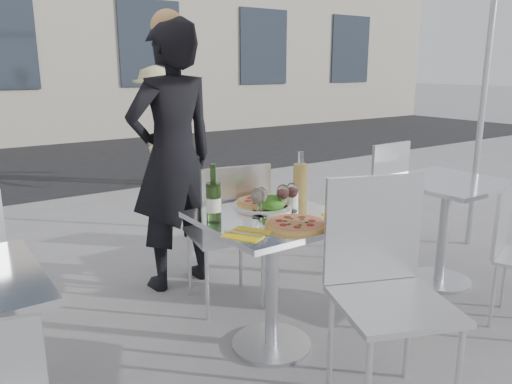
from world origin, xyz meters
TOP-DOWN VIEW (x-y plane):
  - ground at (0.00, 0.00)m, footprint 80.00×80.00m
  - street_asphalt at (0.00, 6.50)m, footprint 24.00×5.00m
  - main_table at (0.00, 0.00)m, footprint 0.72×0.72m
  - side_table_right at (1.50, 0.00)m, footprint 0.72×0.72m
  - chair_far at (0.05, 0.51)m, footprint 0.51×0.52m
  - chair_near at (0.16, -0.62)m, footprint 0.61×0.62m
  - side_chair_rfar at (1.56, 0.67)m, footprint 0.44×0.45m
  - woman_diner at (-0.05, 1.06)m, footprint 0.70×0.50m
  - pedestrian_b at (1.14, 4.04)m, footprint 0.97×1.14m
  - pizza_near at (-0.00, -0.19)m, footprint 0.30×0.30m
  - pizza_far at (0.07, 0.20)m, footprint 0.32×0.32m
  - salad_plate at (0.06, 0.09)m, footprint 0.22×0.22m
  - wine_bottle at (-0.30, 0.09)m, footprint 0.07×0.07m
  - carafe at (0.31, 0.15)m, footprint 0.08×0.08m
  - sugar_shaker at (0.21, 0.09)m, footprint 0.06×0.06m
  - wineglass_white_a at (-0.07, 0.04)m, footprint 0.07×0.07m
  - wineglass_white_b at (-0.05, 0.04)m, footprint 0.07×0.07m
  - wineglass_red_a at (0.08, 0.02)m, footprint 0.07×0.07m
  - wineglass_red_b at (0.14, 0.02)m, footprint 0.07×0.07m
  - napkin_left at (-0.27, -0.16)m, footprint 0.24×0.24m
  - napkin_right at (0.27, -0.23)m, footprint 0.25×0.25m

SIDE VIEW (x-z plane):
  - ground at x=0.00m, z-range 0.00..0.00m
  - street_asphalt at x=0.00m, z-range 0.00..0.00m
  - main_table at x=0.00m, z-range 0.16..0.91m
  - side_table_right at x=1.50m, z-range 0.16..0.91m
  - side_chair_rfar at x=1.56m, z-range 0.09..1.02m
  - chair_far at x=0.05m, z-range 0.09..1.03m
  - chair_near at x=0.16m, z-range 0.09..1.13m
  - napkin_left at x=-0.27m, z-range 0.75..0.76m
  - napkin_right at x=0.27m, z-range 0.75..0.76m
  - pizza_near at x=0.00m, z-range 0.75..0.77m
  - pedestrian_b at x=1.14m, z-range 0.00..1.53m
  - pizza_far at x=0.07m, z-range 0.75..0.78m
  - salad_plate at x=0.06m, z-range 0.74..0.83m
  - sugar_shaker at x=0.21m, z-range 0.75..0.86m
  - wineglass_white_a at x=-0.07m, z-range 0.78..0.94m
  - wineglass_white_b at x=-0.05m, z-range 0.78..0.94m
  - wineglass_red_a at x=0.08m, z-range 0.78..0.94m
  - wineglass_red_b at x=0.14m, z-range 0.78..0.94m
  - wine_bottle at x=-0.30m, z-range 0.72..1.01m
  - carafe at x=0.31m, z-range 0.72..1.01m
  - woman_diner at x=-0.05m, z-range 0.00..1.81m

